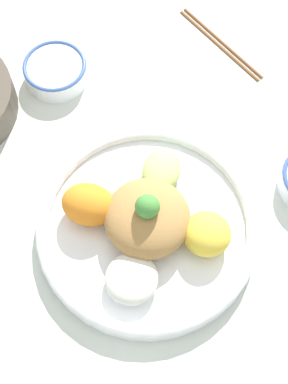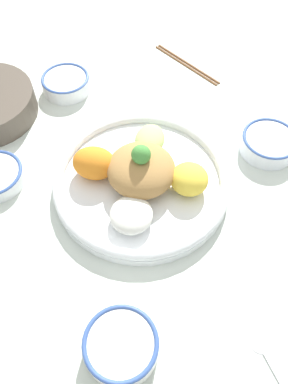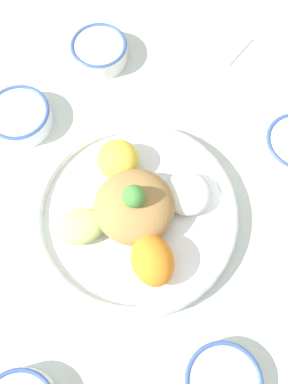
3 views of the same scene
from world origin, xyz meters
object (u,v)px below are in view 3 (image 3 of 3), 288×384
Objects in this scene: serving_spoon_main at (228,63)px; sauce_bowl_dark at (19,116)px; salad_platter at (135,212)px; sauce_bowl_red at (99,51)px; rice_bowl_plain at (223,382)px.

sauce_bowl_dark is at bearing 147.28° from serving_spoon_main.
serving_spoon_main is (0.13, 0.36, -0.03)m from salad_platter.
sauce_bowl_red reaches higher than rice_bowl_plain.
sauce_bowl_red reaches higher than sauce_bowl_dark.
rice_bowl_plain reaches higher than serving_spoon_main.
serving_spoon_main is at bearing 28.62° from sauce_bowl_dark.
sauce_bowl_dark is 0.96× the size of serving_spoon_main.
rice_bowl_plain is at bearing -42.71° from sauce_bowl_dark.
sauce_bowl_dark is 0.58m from rice_bowl_plain.
serving_spoon_main is at bearing 94.76° from rice_bowl_plain.
salad_platter is 3.14× the size of sauce_bowl_red.
sauce_bowl_red is at bearing 118.57° from rice_bowl_plain.
sauce_bowl_red is (-0.13, 0.33, -0.01)m from salad_platter.
salad_platter is 0.38m from serving_spoon_main.
salad_platter is 0.29m from sauce_bowl_dark.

